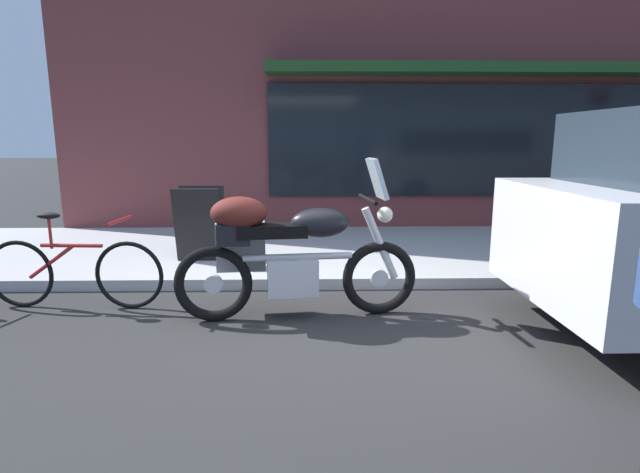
{
  "coord_description": "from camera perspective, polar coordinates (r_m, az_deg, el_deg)",
  "views": [
    {
      "loc": [
        0.11,
        -3.8,
        1.57
      ],
      "look_at": [
        0.21,
        0.6,
        0.7
      ],
      "focal_mm": 27.53,
      "sensor_mm": 36.0,
      "label": 1
    }
  ],
  "objects": [
    {
      "name": "sandwich_board_sign",
      "position": [
        6.11,
        -13.84,
        1.44
      ],
      "size": [
        0.55,
        0.41,
        0.89
      ],
      "color": "black",
      "rests_on": "sidewalk_curb"
    },
    {
      "name": "parked_bicycle",
      "position": [
        5.16,
        -26.75,
        -3.6
      ],
      "size": [
        1.7,
        0.48,
        0.91
      ],
      "color": "black",
      "rests_on": "ground_plane"
    },
    {
      "name": "ground_plane",
      "position": [
        4.11,
        -2.75,
        -11.26
      ],
      "size": [
        80.0,
        80.0,
        0.0
      ],
      "primitive_type": "plane",
      "color": "#2B2B2B"
    },
    {
      "name": "touring_motorcycle",
      "position": [
        4.33,
        -4.31,
        -1.61
      ],
      "size": [
        2.15,
        0.62,
        1.42
      ],
      "color": "black",
      "rests_on": "ground_plane"
    }
  ]
}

